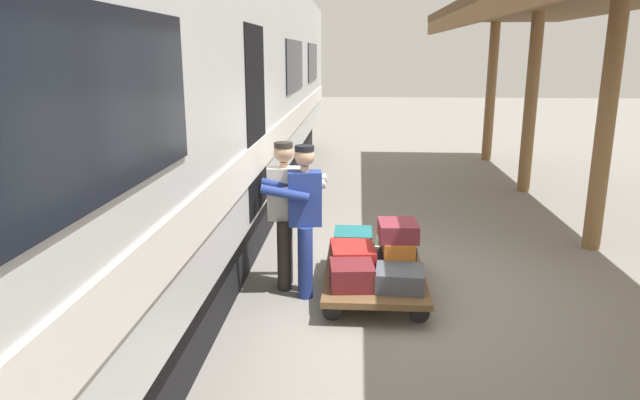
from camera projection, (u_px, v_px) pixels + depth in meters
ground_plane at (424, 293)px, 6.59m from camera, size 60.00×60.00×0.00m
train_car at (121, 110)px, 6.29m from camera, size 3.02×21.86×4.00m
luggage_cart at (374, 272)px, 6.57m from camera, size 1.11×1.90×0.27m
suitcase_teal_softside at (353, 242)px, 7.05m from camera, size 0.46×0.50×0.28m
suitcase_black_hardshell at (396, 263)px, 6.53m from camera, size 0.52×0.67×0.16m
suitcase_slate_roller at (400, 278)px, 6.02m from camera, size 0.53×0.51×0.21m
suitcase_maroon_trunk at (352, 275)px, 6.04m from camera, size 0.49×0.51×0.25m
suitcase_cream_canvas at (394, 248)px, 7.03m from camera, size 0.48×0.49×0.16m
suitcase_red_plastic at (352, 257)px, 6.55m from camera, size 0.54×0.66×0.27m
suitcase_olive_duffel at (396, 235)px, 7.02m from camera, size 0.44×0.48×0.15m
suitcase_orange_carryall at (398, 248)px, 6.46m from camera, size 0.34×0.53×0.21m
suitcase_burgundy_valise at (398, 230)px, 6.41m from camera, size 0.45×0.50×0.20m
porter_in_overalls at (303, 216)px, 6.33m from camera, size 0.70×0.49×1.70m
porter_by_door at (286, 210)px, 6.55m from camera, size 0.67×0.43×1.70m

